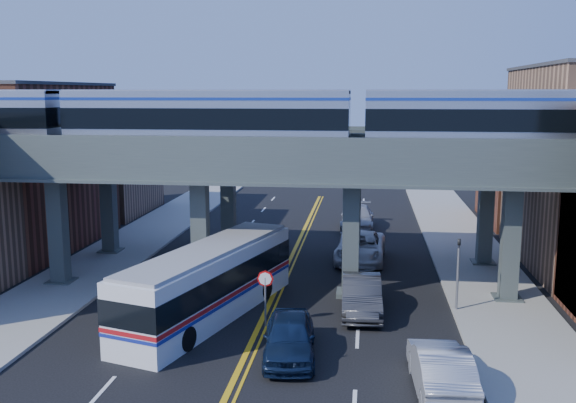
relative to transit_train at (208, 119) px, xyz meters
name	(u,v)px	position (x,y,z in m)	size (l,w,h in m)	color
ground	(247,352)	(3.47, -8.00, -9.20)	(120.00, 120.00, 0.00)	black
sidewalk_west	(86,273)	(-8.03, 2.00, -9.12)	(5.00, 70.00, 0.16)	gray
sidewalk_east	(490,288)	(14.97, 2.00, -9.12)	(5.00, 70.00, 0.16)	gray
building_west_b	(21,168)	(-15.03, 8.00, -3.70)	(8.00, 14.00, 11.00)	brown
building_west_c	(101,167)	(-15.03, 21.00, -5.20)	(8.00, 10.00, 8.00)	#956A4D
building_east_c	(538,168)	(21.97, 21.00, -4.70)	(8.00, 10.00, 9.00)	brown
elevated_viaduct_near	(274,172)	(3.47, 0.00, -2.72)	(52.00, 3.60, 7.40)	#414C4A
elevated_viaduct_far	(290,158)	(3.47, 7.00, -2.72)	(52.00, 3.60, 7.40)	#414C4A
transit_train	(208,119)	(0.00, 0.00, 0.00)	(45.43, 2.85, 3.31)	black
stop_sign	(265,289)	(3.77, -5.00, -7.44)	(0.76, 0.09, 2.63)	slate
traffic_signal	(458,266)	(12.67, -2.00, -6.89)	(0.15, 0.18, 4.10)	slate
transit_bus	(209,283)	(0.93, -4.01, -7.54)	(6.23, 12.75, 3.22)	silver
car_lane_a	(289,337)	(5.27, -8.31, -8.33)	(2.04, 5.06, 1.73)	#0F1C37
car_lane_b	(362,295)	(8.09, -2.63, -8.31)	(1.86, 5.34, 1.76)	#2C2C2F
car_lane_c	(360,247)	(7.92, 7.06, -8.31)	(2.95, 6.39, 1.78)	silver
car_lane_d	(357,218)	(7.55, 16.67, -8.30)	(2.50, 6.16, 1.79)	#98989C
car_parked_curb	(441,369)	(10.98, -10.68, -8.32)	(1.85, 5.32, 1.75)	#A3A4A7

